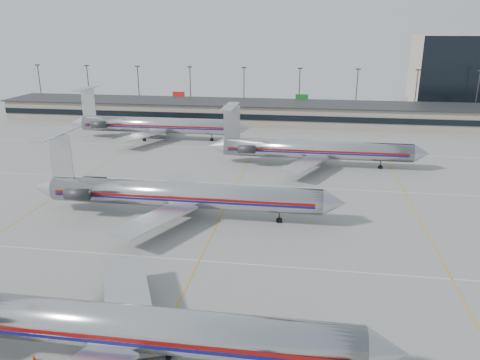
# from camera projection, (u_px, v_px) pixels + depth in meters

# --- Properties ---
(ground) EXTENTS (260.00, 260.00, 0.00)m
(ground) POSITION_uv_depth(u_px,v_px,m) (178.00, 306.00, 49.05)
(ground) COLOR gray
(ground) RESTS_ON ground
(apron_markings) EXTENTS (160.00, 0.15, 0.02)m
(apron_markings) POSITION_uv_depth(u_px,v_px,m) (200.00, 261.00, 58.44)
(apron_markings) COLOR silver
(apron_markings) RESTS_ON ground
(terminal) EXTENTS (162.00, 17.00, 6.25)m
(terminal) POSITION_uv_depth(u_px,v_px,m) (267.00, 113.00, 140.04)
(terminal) COLOR gray
(terminal) RESTS_ON ground
(light_mast_row) EXTENTS (163.60, 0.40, 15.28)m
(light_mast_row) POSITION_uv_depth(u_px,v_px,m) (271.00, 89.00, 151.50)
(light_mast_row) COLOR #38383D
(light_mast_row) RESTS_ON ground
(distant_building) EXTENTS (30.00, 20.00, 25.00)m
(distant_building) POSITION_uv_depth(u_px,v_px,m) (460.00, 74.00, 156.49)
(distant_building) COLOR tan
(distant_building) RESTS_ON ground
(jet_foreground) EXTENTS (48.45, 28.53, 12.68)m
(jet_foreground) POSITION_uv_depth(u_px,v_px,m) (105.00, 324.00, 39.92)
(jet_foreground) COLOR #BCBBC0
(jet_foreground) RESTS_ON ground
(jet_second_row) EXTENTS (48.60, 28.61, 12.72)m
(jet_second_row) POSITION_uv_depth(u_px,v_px,m) (177.00, 194.00, 70.78)
(jet_second_row) COLOR #BCBBC0
(jet_second_row) RESTS_ON ground
(jet_third_row) EXTENTS (45.37, 27.91, 12.41)m
(jet_third_row) POSITION_uv_depth(u_px,v_px,m) (311.00, 149.00, 96.83)
(jet_third_row) COLOR #BCBBC0
(jet_third_row) RESTS_ON ground
(jet_back_row) EXTENTS (47.56, 29.26, 13.01)m
(jet_back_row) POSITION_uv_depth(u_px,v_px,m) (155.00, 125.00, 119.83)
(jet_back_row) COLOR #BCBBC0
(jet_back_row) RESTS_ON ground
(belt_loader) EXTENTS (4.63, 2.60, 2.37)m
(belt_loader) POSITION_uv_depth(u_px,v_px,m) (156.00, 348.00, 41.67)
(belt_loader) COLOR #A4A4A4
(belt_loader) RESTS_ON ground
(ramp_worker_near) EXTENTS (0.73, 0.65, 1.68)m
(ramp_worker_near) POSITION_uv_depth(u_px,v_px,m) (293.00, 357.00, 40.23)
(ramp_worker_near) COLOR #83C312
(ramp_worker_near) RESTS_ON ground
(ramp_worker_far) EXTENTS (1.14, 1.09, 1.85)m
(ramp_worker_far) POSITION_uv_depth(u_px,v_px,m) (263.00, 356.00, 40.15)
(ramp_worker_far) COLOR #B8E615
(ramp_worker_far) RESTS_ON ground
(cone_left) EXTENTS (0.49, 0.49, 0.61)m
(cone_left) POSITION_uv_depth(u_px,v_px,m) (34.00, 358.00, 40.85)
(cone_left) COLOR red
(cone_left) RESTS_ON ground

